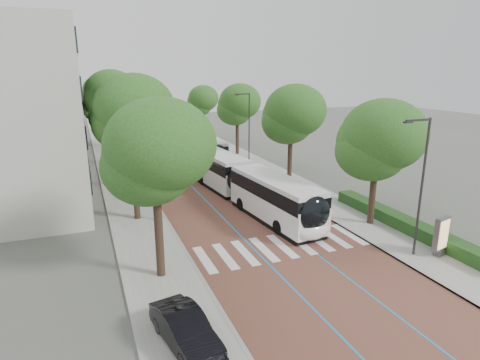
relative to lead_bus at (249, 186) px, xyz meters
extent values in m
plane|color=#51544C|center=(-1.37, -8.99, -1.63)|extent=(160.00, 160.00, 0.00)
cube|color=brown|center=(-1.37, 31.01, -1.62)|extent=(11.00, 140.00, 0.02)
cube|color=gray|center=(-8.87, 31.01, -1.57)|extent=(4.00, 140.00, 0.12)
cube|color=gray|center=(6.13, 31.01, -1.57)|extent=(4.00, 140.00, 0.12)
cube|color=gray|center=(-6.97, 31.01, -1.57)|extent=(0.20, 140.00, 0.14)
cube|color=gray|center=(4.23, 31.01, -1.57)|extent=(0.20, 140.00, 0.14)
cube|color=silver|center=(-6.17, -7.99, -1.60)|extent=(0.55, 3.60, 0.01)
cube|color=silver|center=(-4.92, -7.99, -1.60)|extent=(0.55, 3.60, 0.01)
cube|color=silver|center=(-3.67, -7.99, -1.60)|extent=(0.55, 3.60, 0.01)
cube|color=silver|center=(-2.42, -7.99, -1.60)|extent=(0.55, 3.60, 0.01)
cube|color=silver|center=(-1.17, -7.99, -1.60)|extent=(0.55, 3.60, 0.01)
cube|color=silver|center=(0.08, -7.99, -1.60)|extent=(0.55, 3.60, 0.01)
cube|color=silver|center=(1.33, -7.99, -1.60)|extent=(0.55, 3.60, 0.01)
cube|color=silver|center=(2.58, -7.99, -1.60)|extent=(0.55, 3.60, 0.01)
cube|color=silver|center=(3.83, -7.99, -1.60)|extent=(0.55, 3.60, 0.01)
cube|color=teal|center=(-2.97, 31.01, -1.60)|extent=(0.12, 126.00, 0.01)
cube|color=teal|center=(0.23, 31.01, -1.60)|extent=(0.12, 126.00, 0.01)
cube|color=black|center=(-11.82, 19.01, 1.37)|extent=(0.12, 38.00, 1.60)
cube|color=black|center=(-11.82, 19.01, 4.57)|extent=(0.12, 38.00, 1.60)
cube|color=black|center=(-11.82, 19.01, 7.77)|extent=(0.12, 38.00, 1.60)
cube|color=black|center=(-11.82, 19.01, 10.77)|extent=(0.12, 38.00, 1.60)
cube|color=#153E17|center=(7.73, -8.99, -1.11)|extent=(1.20, 14.00, 0.80)
cylinder|color=#2F2F32|center=(5.43, -11.99, 2.49)|extent=(0.14, 0.14, 8.00)
cube|color=#2F2F32|center=(4.63, -11.99, 6.39)|extent=(1.70, 0.12, 0.12)
cube|color=#2F2F32|center=(3.93, -11.99, 6.31)|extent=(0.50, 0.20, 0.10)
cylinder|color=#2F2F32|center=(5.43, 13.01, 2.49)|extent=(0.14, 0.14, 8.00)
cube|color=#2F2F32|center=(4.63, 13.01, 6.39)|extent=(1.70, 0.12, 0.12)
cube|color=#2F2F32|center=(3.93, 13.01, 6.31)|extent=(0.50, 0.20, 0.10)
cylinder|color=#2F2F32|center=(-7.47, -0.99, 2.49)|extent=(0.14, 0.14, 8.00)
cylinder|color=black|center=(-8.87, -8.99, 0.68)|extent=(0.44, 0.44, 4.62)
ellipsoid|color=#224F19|center=(-8.87, -8.99, 4.88)|extent=(5.44, 5.44, 4.63)
cylinder|color=black|center=(-8.87, 0.01, 1.03)|extent=(0.44, 0.44, 5.32)
ellipsoid|color=#224F19|center=(-8.87, 0.01, 5.87)|extent=(5.46, 5.46, 4.64)
cylinder|color=black|center=(-8.87, 9.01, 0.86)|extent=(0.44, 0.44, 4.97)
ellipsoid|color=#224F19|center=(-8.87, 9.01, 5.38)|extent=(5.40, 5.40, 4.59)
cylinder|color=black|center=(-8.87, 19.01, 1.07)|extent=(0.44, 0.44, 5.40)
ellipsoid|color=#224F19|center=(-8.87, 19.01, 5.98)|extent=(5.77, 5.77, 4.90)
cylinder|color=black|center=(-8.87, 31.01, 0.51)|extent=(0.44, 0.44, 4.28)
ellipsoid|color=#224F19|center=(-8.87, 31.01, 4.40)|extent=(6.35, 6.35, 5.40)
cylinder|color=black|center=(-8.87, 46.01, 0.74)|extent=(0.44, 0.44, 4.74)
ellipsoid|color=#224F19|center=(-8.87, 46.01, 5.06)|extent=(5.51, 5.51, 4.69)
cylinder|color=black|center=(6.33, -6.99, 0.43)|extent=(0.44, 0.44, 4.12)
ellipsoid|color=#224F19|center=(6.33, -6.99, 4.17)|extent=(5.69, 5.69, 4.84)
cylinder|color=black|center=(6.33, 5.01, 0.61)|extent=(0.44, 0.44, 4.49)
ellipsoid|color=#224F19|center=(6.33, 5.01, 4.69)|extent=(5.78, 5.78, 4.92)
cylinder|color=black|center=(6.33, 19.01, 0.56)|extent=(0.44, 0.44, 4.37)
ellipsoid|color=#224F19|center=(6.33, 19.01, 4.53)|extent=(5.25, 5.25, 4.46)
cylinder|color=black|center=(6.33, 35.01, 0.34)|extent=(0.44, 0.44, 3.94)
ellipsoid|color=#224F19|center=(6.33, 35.01, 3.92)|extent=(4.88, 4.88, 4.15)
cylinder|color=black|center=(-0.13, 1.29, 0.15)|extent=(2.38, 1.12, 2.30)
cube|color=white|center=(0.38, -3.81, -0.37)|extent=(3.41, 9.56, 1.82)
cube|color=black|center=(0.38, -3.81, 0.77)|extent=(3.43, 9.38, 0.97)
cube|color=silver|center=(0.38, -3.81, 1.42)|extent=(3.34, 9.37, 0.31)
cube|color=black|center=(0.38, -3.81, -1.45)|extent=(3.32, 9.18, 0.35)
cube|color=white|center=(-0.55, 5.59, -0.37)|extent=(3.25, 7.95, 1.82)
cube|color=black|center=(-0.55, 5.59, 0.77)|extent=(3.28, 7.80, 0.97)
cube|color=silver|center=(-0.55, 5.59, 1.42)|extent=(3.19, 7.79, 0.31)
cube|color=black|center=(-0.55, 5.59, -1.45)|extent=(3.17, 7.64, 0.35)
ellipsoid|color=black|center=(0.82, -8.32, 0.38)|extent=(2.45, 1.33, 2.28)
ellipsoid|color=white|center=(0.83, -8.37, -0.76)|extent=(2.44, 1.23, 1.14)
cylinder|color=black|center=(-0.52, -6.19, -1.13)|extent=(0.40, 1.02, 1.00)
cylinder|color=black|center=(1.73, -5.97, -1.13)|extent=(0.40, 1.02, 1.00)
cylinder|color=black|center=(-1.84, 7.14, -1.13)|extent=(0.40, 1.02, 1.00)
cylinder|color=black|center=(0.41, 7.37, -1.13)|extent=(0.40, 1.02, 1.00)
cylinder|color=black|center=(-1.05, -0.86, -1.13)|extent=(0.40, 1.02, 1.00)
cylinder|color=black|center=(1.20, -0.64, -1.13)|extent=(0.40, 1.02, 1.00)
cube|color=white|center=(1.01, 16.26, -0.37)|extent=(3.05, 12.10, 1.82)
cube|color=black|center=(1.01, 16.26, 0.77)|extent=(3.08, 11.86, 0.97)
cube|color=silver|center=(1.01, 16.26, 1.42)|extent=(2.99, 11.86, 0.31)
cube|color=black|center=(1.01, 16.26, -1.45)|extent=(2.98, 11.62, 0.35)
ellipsoid|color=black|center=(0.74, 10.41, 0.38)|extent=(2.40, 1.21, 2.28)
ellipsoid|color=white|center=(0.74, 10.36, -0.76)|extent=(2.39, 1.11, 1.14)
cylinder|color=black|center=(-0.28, 12.71, -1.13)|extent=(0.35, 1.01, 1.00)
cylinder|color=black|center=(1.98, 12.61, -1.13)|extent=(0.35, 1.01, 1.00)
cylinder|color=black|center=(0.06, 20.10, -1.13)|extent=(0.35, 1.01, 1.00)
cylinder|color=black|center=(2.32, 20.00, -1.13)|extent=(0.35, 1.01, 1.00)
cube|color=white|center=(0.80, 29.81, -0.37)|extent=(2.79, 12.06, 1.82)
cube|color=black|center=(0.80, 29.81, 0.77)|extent=(2.82, 11.82, 0.97)
cube|color=silver|center=(0.80, 29.81, 1.42)|extent=(2.73, 11.82, 0.31)
cube|color=black|center=(0.80, 29.81, -1.45)|extent=(2.73, 11.58, 0.35)
ellipsoid|color=black|center=(0.66, 23.96, 0.38)|extent=(2.38, 1.16, 2.28)
ellipsoid|color=white|center=(0.66, 23.91, -0.76)|extent=(2.37, 1.06, 1.14)
cylinder|color=black|center=(-0.41, 26.24, -1.13)|extent=(0.32, 1.01, 1.00)
cylinder|color=black|center=(1.85, 26.19, -1.13)|extent=(0.32, 1.01, 1.00)
cylinder|color=black|center=(-0.24, 33.64, -1.13)|extent=(0.32, 1.01, 1.00)
cylinder|color=black|center=(2.02, 33.58, -1.13)|extent=(0.32, 1.01, 1.00)
cube|color=#59595B|center=(6.64, -12.67, -1.33)|extent=(0.61, 0.55, 0.35)
cube|color=#59595B|center=(6.64, -12.67, -0.15)|extent=(1.17, 0.56, 2.01)
cube|color=#F1C37F|center=(6.68, -12.83, -0.15)|extent=(0.94, 0.24, 1.75)
imported|color=black|center=(-9.03, -14.96, -0.81)|extent=(2.26, 4.43, 1.39)
camera|label=1|loc=(-12.02, -28.30, 8.98)|focal=30.00mm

